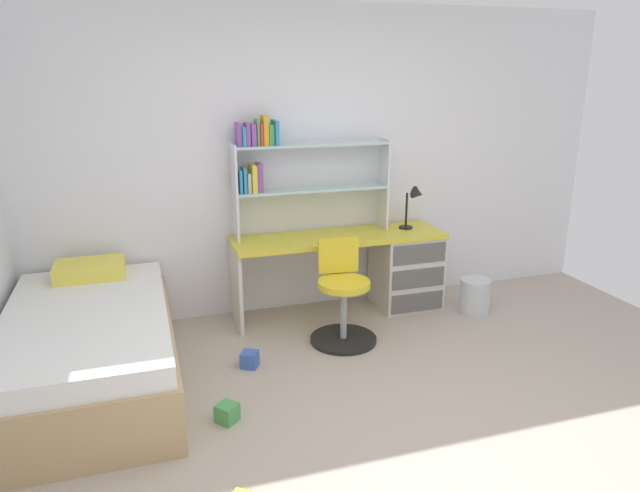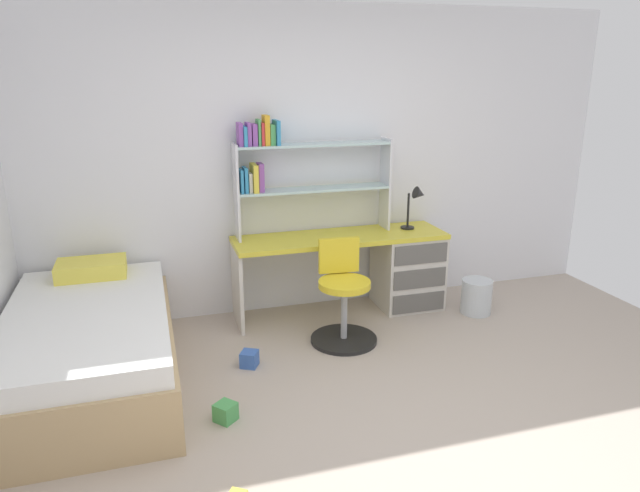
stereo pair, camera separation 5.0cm
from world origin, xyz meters
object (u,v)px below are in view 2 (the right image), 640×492
desk_lamp (417,201)px  toy_block_blue_1 (249,359)px  desk (390,265)px  swivel_chair (343,302)px  toy_block_green_0 (226,412)px  bed_platform (90,348)px  waste_bin (476,297)px  bookshelf_hutch (290,166)px

desk_lamp → toy_block_blue_1: 2.00m
desk → swivel_chair: (-0.62, -0.51, -0.08)m
desk → desk_lamp: bearing=1.6°
desk_lamp → toy_block_green_0: desk_lamp is taller
bed_platform → waste_bin: (3.12, 0.32, -0.12)m
swivel_chair → toy_block_blue_1: size_ratio=6.96×
bed_platform → toy_block_green_0: bed_platform is taller
bed_platform → toy_block_blue_1: bearing=-2.9°
desk_lamp → waste_bin: bearing=-39.2°
bookshelf_hutch → bed_platform: (-1.59, -0.81, -1.02)m
waste_bin → toy_block_blue_1: waste_bin is taller
bed_platform → waste_bin: bed_platform is taller
desk → waste_bin: (0.67, -0.35, -0.24)m
bed_platform → desk: bearing=15.4°
bookshelf_hutch → toy_block_blue_1: 1.60m
swivel_chair → bed_platform: (-1.83, -0.16, -0.04)m
desk_lamp → desk: bearing=-178.4°
swivel_chair → bed_platform: bearing=-175.0°
bed_platform → toy_block_blue_1: 1.08m
waste_bin → toy_block_green_0: size_ratio=2.63×
desk → toy_block_blue_1: bearing=-152.5°
desk → bed_platform: bearing=-164.6°
desk → swivel_chair: swivel_chair is taller
desk_lamp → toy_block_green_0: 2.49m
bookshelf_hutch → swivel_chair: bookshelf_hutch is taller
bed_platform → toy_block_blue_1: size_ratio=16.58×
waste_bin → toy_block_green_0: bearing=-156.7°
toy_block_green_0 → toy_block_blue_1: size_ratio=1.00×
toy_block_blue_1 → toy_block_green_0: bearing=-112.4°
desk → waste_bin: bearing=-27.7°
desk_lamp → toy_block_blue_1: desk_lamp is taller
swivel_chair → waste_bin: (1.29, 0.16, -0.16)m
bed_platform → waste_bin: 3.14m
bookshelf_hutch → swivel_chair: 1.20m
desk_lamp → toy_block_green_0: (-1.89, -1.36, -0.90)m
swivel_chair → toy_block_blue_1: swivel_chair is taller
desk → bookshelf_hutch: bookshelf_hutch is taller
desk_lamp → bed_platform: size_ratio=0.20×
bookshelf_hutch → toy_block_green_0: (-0.80, -1.49, -1.23)m
waste_bin → toy_block_blue_1: size_ratio=2.65×
bookshelf_hutch → toy_block_blue_1: size_ratio=11.57×
desk → bookshelf_hutch: size_ratio=1.37×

